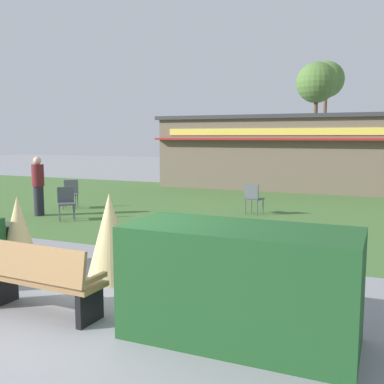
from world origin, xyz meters
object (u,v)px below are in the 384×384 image
Objects in this scene: park_bench at (40,278)px; parked_car_center_slot at (353,163)px; person_strolling at (38,186)px; cafe_chair_west at (66,201)px; cafe_chair_north at (253,196)px; tree_left_bg at (326,81)px; parked_car_west_slot at (274,161)px; food_kiosk at (289,152)px; tree_right_bg at (317,83)px; trash_bin at (10,246)px; cafe_chair_center at (71,192)px.

parked_car_center_slot is at bearing 85.36° from park_bench.
park_bench is 7.64m from person_strolling.
cafe_chair_west is 20.64m from parked_car_center_slot.
cafe_chair_west is 1.00× the size of cafe_chair_north.
park_bench is at bearing -88.79° from tree_left_bg.
cafe_chair_west is at bearing -96.99° from tree_left_bg.
parked_car_west_slot is at bearing 96.57° from park_bench.
food_kiosk is 11.29m from cafe_chair_west.
parked_car_center_slot is (2.15, 9.20, -0.94)m from food_kiosk.
cafe_chair_north is 0.53× the size of person_strolling.
food_kiosk is 2.59× the size of parked_car_west_slot.
cafe_chair_west is at bearing -147.29° from cafe_chair_north.
tree_right_bg is at bearing 91.59° from park_bench.
trash_bin is at bearing -92.40° from tree_left_bg.
cafe_chair_center is 1.00× the size of cafe_chair_north.
parked_car_west_slot is (-2.90, 25.17, 0.16)m from park_bench.
trash_bin is at bearing -109.52° from cafe_chair_north.
parked_car_center_slot is at bearing 68.23° from cafe_chair_center.
food_kiosk is 1.49× the size of tree_right_bg.
cafe_chair_west is 0.21× the size of parked_car_west_slot.
parked_car_center_slot is (4.94, 0.00, 0.00)m from parked_car_west_slot.
cafe_chair_west is 2.04m from cafe_chair_center.
tree_left_bg reaches higher than person_strolling.
food_kiosk is 9.49m from parked_car_center_slot.
parked_car_west_slot is at bearing 101.16° from cafe_chair_north.
cafe_chair_center is 18.21m from parked_car_west_slot.
tree_left_bg reaches higher than park_bench.
parked_car_center_slot is 9.77m from tree_left_bg.
cafe_chair_center is 0.11× the size of tree_left_bg.
tree_left_bg reaches higher than parked_car_center_slot.
parked_car_west_slot is at bearing -106.88° from tree_left_bg.
trash_bin is 0.09× the size of tree_left_bg.
trash_bin is 5.26m from person_strolling.
food_kiosk is at bearing 118.71° from person_strolling.
cafe_chair_north is (4.43, 2.85, 0.00)m from cafe_chair_west.
food_kiosk is at bearing 69.75° from cafe_chair_west.
parked_car_west_slot reaches higher than cafe_chair_north.
trash_bin is at bearing -97.37° from food_kiosk.
trash_bin is at bearing -87.80° from parked_car_west_slot.
trash_bin is 0.85× the size of cafe_chair_north.
tree_right_bg is at bearing 87.44° from trash_bin.
cafe_chair_north is at bearing -78.84° from parked_car_west_slot.
cafe_chair_north is at bearing 11.85° from cafe_chair_center.
tree_left_bg is 4.23m from tree_right_bg.
cafe_chair_center is at bearing 146.10° from person_strolling.
park_bench is 0.23× the size of tree_right_bg.
cafe_chair_north is 17.22m from parked_car_west_slot.
cafe_chair_north is at bearing 87.01° from park_bench.
parked_car_west_slot is 0.53× the size of tree_left_bg.
person_strolling is (-1.14, 0.21, 0.33)m from cafe_chair_west.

